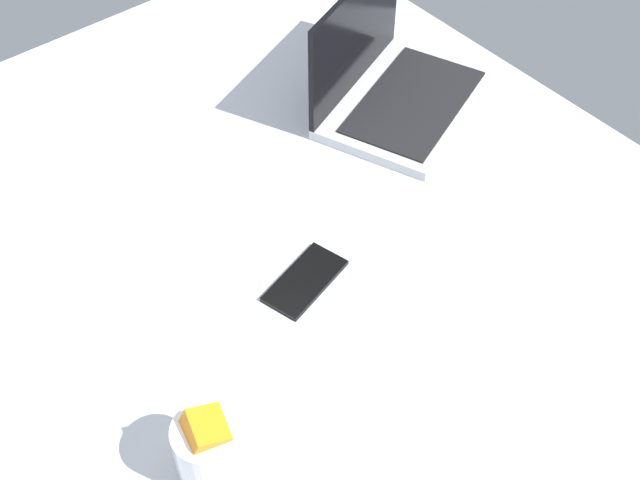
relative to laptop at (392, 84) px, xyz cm
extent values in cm
cube|color=#B7BCC6|center=(-63.41, -11.16, -13.41)|extent=(180.00, 140.00, 18.00)
cube|color=#B7BABC|center=(1.12, -2.83, -3.41)|extent=(39.15, 33.54, 2.00)
cube|color=black|center=(1.67, -4.22, -2.21)|extent=(33.22, 26.49, 0.40)
cube|color=black|center=(-2.93, 7.40, 8.09)|extent=(31.05, 13.09, 21.00)
cylinder|color=silver|center=(-68.95, -41.30, 1.09)|extent=(9.00, 9.00, 11.00)
cube|color=yellow|center=(-67.95, -40.83, -0.47)|extent=(6.95, 6.90, 5.86)
cube|color=red|center=(-68.64, -41.84, 3.02)|extent=(5.97, 5.32, 5.72)
cube|color=orange|center=(-69.15, -41.25, 6.50)|extent=(6.62, 6.70, 5.92)
cube|color=black|center=(-39.88, -23.84, -4.01)|extent=(15.29, 10.23, 0.80)
camera|label=1|loc=(-91.11, -90.01, 98.52)|focal=47.98mm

